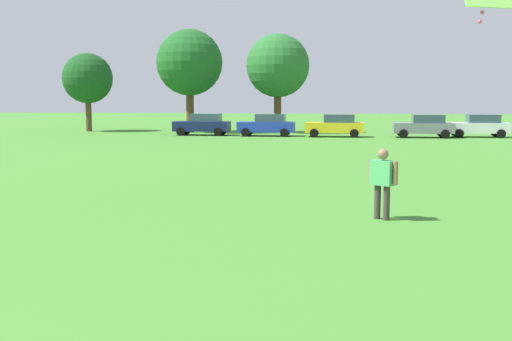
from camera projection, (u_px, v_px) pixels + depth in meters
name	position (u px, v px, depth m)	size (l,w,h in m)	color
ground_plane	(259.00, 155.00, 32.61)	(160.00, 160.00, 0.00)	#42842D
adult_bystander	(383.00, 178.00, 15.31)	(0.70, 0.59, 1.74)	#3F3833
parked_car_navy_0	(203.00, 124.00, 48.90)	(4.30, 2.02, 1.68)	#141E4C
parked_car_blue_1	(267.00, 125.00, 47.84)	(4.30, 2.02, 1.68)	#1E38AD
parked_car_yellow_2	(336.00, 125.00, 46.88)	(4.30, 2.02, 1.68)	yellow
parked_car_gray_3	(424.00, 126.00, 46.07)	(4.30, 2.02, 1.68)	slate
parked_car_white_4	(479.00, 126.00, 46.49)	(4.30, 2.02, 1.68)	white
tree_far_left	(88.00, 79.00, 54.17)	(4.31, 4.31, 6.71)	brown
tree_center	(190.00, 63.00, 52.27)	(5.49, 5.49, 8.55)	brown
tree_far_right	(278.00, 66.00, 51.93)	(5.23, 5.23, 8.15)	brown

